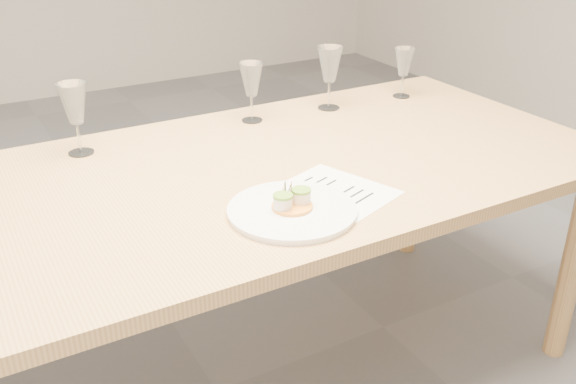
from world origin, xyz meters
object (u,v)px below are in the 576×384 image
wine_glass_1 (251,81)px  recipe_sheet (336,191)px  dinner_plate (292,209)px  wine_glass_2 (330,66)px  wine_glass_0 (74,105)px  wine_glass_3 (404,63)px  dining_table (205,202)px

wine_glass_1 → recipe_sheet: bearing=-95.3°
dinner_plate → recipe_sheet: bearing=17.6°
dinner_plate → wine_glass_2: bearing=50.9°
wine_glass_0 → wine_glass_2: size_ratio=0.97×
wine_glass_0 → wine_glass_3: bearing=-1.4°
wine_glass_2 → wine_glass_3: wine_glass_2 is taller
recipe_sheet → wine_glass_0: 0.80m
dining_table → wine_glass_2: (0.62, 0.34, 0.22)m
recipe_sheet → wine_glass_0: bearing=111.3°
wine_glass_1 → wine_glass_3: bearing=-3.3°
recipe_sheet → wine_glass_2: wine_glass_2 is taller
dining_table → wine_glass_2: 0.75m
wine_glass_0 → wine_glass_1: (0.57, 0.00, -0.01)m
wine_glass_0 → wine_glass_1: wine_glass_0 is taller
wine_glass_1 → wine_glass_3: 0.61m
dinner_plate → wine_glass_1: bearing=71.4°
dining_table → wine_glass_3: 1.01m
wine_glass_1 → dining_table: bearing=-132.5°
dinner_plate → wine_glass_3: 1.04m
wine_glass_2 → recipe_sheet: bearing=-121.2°
recipe_sheet → wine_glass_3: wine_glass_3 is taller
dining_table → wine_glass_1: (0.33, 0.36, 0.21)m
dining_table → dinner_plate: bearing=-69.3°
dining_table → wine_glass_0: bearing=124.4°
dinner_plate → recipe_sheet: (0.16, 0.05, -0.01)m
dining_table → dinner_plate: dinner_plate is taller
recipe_sheet → wine_glass_2: 0.70m
wine_glass_0 → wine_glass_3: 1.18m
wine_glass_0 → wine_glass_2: (0.87, -0.01, 0.00)m
dining_table → recipe_sheet: size_ratio=7.10×
wine_glass_1 → wine_glass_2: size_ratio=0.90×
dining_table → wine_glass_3: wine_glass_3 is taller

